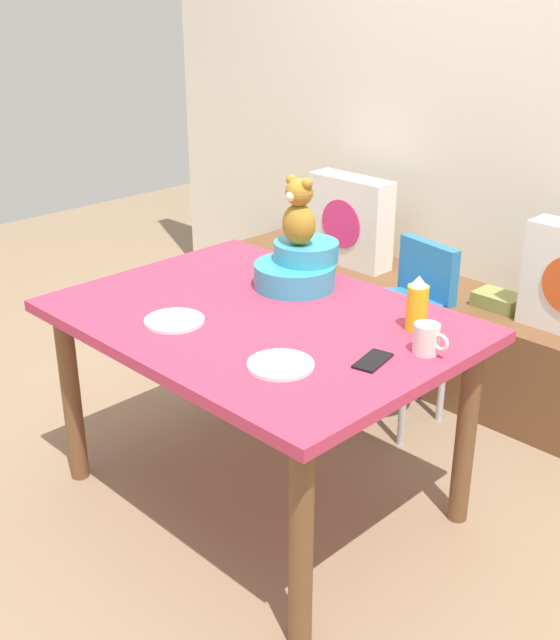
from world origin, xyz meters
name	(u,v)px	position (x,y,z in m)	size (l,w,h in m)	color
ground_plane	(261,496)	(0.00, 0.00, 0.00)	(8.00, 8.00, 0.00)	#8C7256
back_wall	(511,99)	(0.00, 1.52, 1.30)	(4.40, 0.10, 2.60)	silver
window_bench	(454,341)	(0.00, 1.25, 0.23)	(2.60, 0.44, 0.46)	brown
pillow_floral_left	(350,221)	(-0.64, 1.23, 0.68)	(0.44, 0.15, 0.44)	white
book_stack	(498,300)	(0.20, 1.25, 0.49)	(0.20, 0.14, 0.06)	olive
dining_table	(259,340)	(0.00, 0.00, 0.65)	(1.37, 1.00, 0.74)	#B73351
highchair	(403,310)	(0.01, 0.81, 0.52)	(0.37, 0.49, 0.79)	#2672B2
infant_seat_teal	(298,267)	(-0.10, 0.29, 0.81)	(0.30, 0.33, 0.16)	teal
teddy_bear	(299,213)	(-0.10, 0.29, 1.02)	(0.13, 0.12, 0.25)	olive
ketchup_bottle	(417,304)	(0.44, 0.28, 0.83)	(0.07, 0.07, 0.18)	gold
coffee_mug	(427,339)	(0.57, 0.16, 0.79)	(0.12, 0.08, 0.09)	silver
dinner_plate_near	(174,321)	(-0.15, -0.24, 0.75)	(0.20, 0.20, 0.01)	white
dinner_plate_far	(281,365)	(0.33, -0.22, 0.75)	(0.20, 0.20, 0.01)	white
cell_phone	(373,361)	(0.50, -0.01, 0.74)	(0.07, 0.14, 0.01)	black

